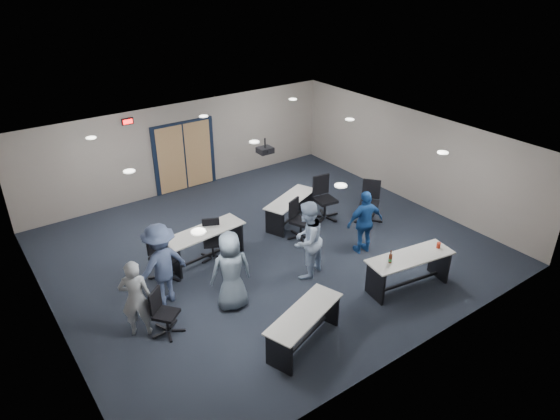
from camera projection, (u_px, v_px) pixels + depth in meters
floor at (268, 249)px, 12.45m from camera, size 10.00×10.00×0.00m
back_wall at (183, 147)px, 15.07m from camera, size 10.00×0.04×2.70m
front_wall at (414, 295)px, 8.58m from camera, size 10.00×0.04×2.70m
left_wall at (44, 270)px, 9.24m from camera, size 0.04×9.00×2.70m
right_wall at (410, 156)px, 14.41m from camera, size 0.04×9.00×2.70m
ceiling at (266, 147)px, 11.20m from camera, size 10.00×9.00×0.04m
double_door at (185, 157)px, 15.18m from camera, size 2.00×0.07×2.20m
exit_sign at (127, 121)px, 13.70m from camera, size 0.32×0.07×0.18m
ceiling_projector at (265, 150)px, 11.85m from camera, size 0.35×0.32×0.37m
ceiling_can_lights at (260, 145)px, 11.40m from camera, size 6.24×5.74×0.02m
table_front_left at (304, 323)px, 9.21m from camera, size 1.91×1.16×0.73m
table_front_right at (409, 266)px, 10.78m from camera, size 2.05×0.96×1.10m
table_back_left at (205, 240)px, 11.77m from camera, size 2.02×0.86×0.80m
table_back_right at (291, 206)px, 13.44m from camera, size 1.90×1.25×0.73m
chair_back_a at (163, 257)px, 11.08m from camera, size 0.82×0.82×1.13m
chair_back_b at (212, 241)px, 11.84m from camera, size 0.82×0.82×0.99m
chair_back_c at (301, 220)px, 12.70m from camera, size 0.86×0.86×1.05m
chair_back_d at (325, 199)px, 13.62m from camera, size 0.85×0.85×1.20m
chair_loose_left at (166, 313)px, 9.51m from camera, size 0.84×0.84×0.95m
chair_loose_right at (369, 203)px, 13.47m from camera, size 1.01×1.01×1.14m
person_gray at (136, 298)px, 9.34m from camera, size 0.71×0.63×1.64m
person_plaid at (231, 271)px, 10.05m from camera, size 0.96×0.74×1.74m
person_lightblue at (307, 240)px, 11.05m from camera, size 1.09×0.98×1.83m
person_navy at (365, 222)px, 12.00m from camera, size 1.01×0.59×1.62m
person_back at (161, 265)px, 10.18m from camera, size 1.28×0.87×1.83m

